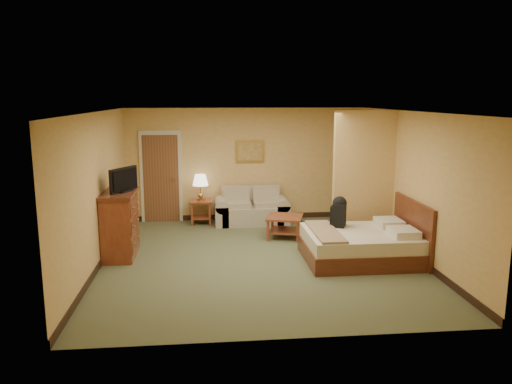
{
  "coord_description": "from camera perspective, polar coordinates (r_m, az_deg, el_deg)",
  "views": [
    {
      "loc": [
        -0.92,
        -8.46,
        2.85
      ],
      "look_at": [
        -0.0,
        0.6,
        1.1
      ],
      "focal_mm": 35.0,
      "sensor_mm": 36.0,
      "label": 1
    }
  ],
  "objects": [
    {
      "name": "loveseat",
      "position": [
        11.38,
        -0.5,
        -2.24
      ],
      "size": [
        1.66,
        0.77,
        0.84
      ],
      "color": "tan",
      "rests_on": "floor"
    },
    {
      "name": "right_wall",
      "position": [
        9.35,
        17.42,
        0.8
      ],
      "size": [
        0.02,
        6.0,
        2.6
      ],
      "primitive_type": "cube",
      "color": "tan",
      "rests_on": "floor"
    },
    {
      "name": "baseboard",
      "position": [
        11.82,
        -1.15,
        -2.8
      ],
      "size": [
        5.5,
        0.02,
        0.12
      ],
      "primitive_type": "cube",
      "color": "black",
      "rests_on": "floor"
    },
    {
      "name": "side_table",
      "position": [
        11.39,
        -6.31,
        -1.84
      ],
      "size": [
        0.5,
        0.5,
        0.55
      ],
      "color": "maroon",
      "rests_on": "floor"
    },
    {
      "name": "floor",
      "position": [
        8.98,
        0.4,
        -7.67
      ],
      "size": [
        6.0,
        6.0,
        0.0
      ],
      "primitive_type": "plane",
      "color": "#555A3A",
      "rests_on": "ground"
    },
    {
      "name": "bed",
      "position": [
        9.05,
        12.18,
        -5.85
      ],
      "size": [
        1.95,
        1.64,
        1.06
      ],
      "color": "#522213",
      "rests_on": "floor"
    },
    {
      "name": "coffee_table",
      "position": [
        10.23,
        3.31,
        -3.47
      ],
      "size": [
        0.87,
        0.87,
        0.45
      ],
      "rotation": [
        0.0,
        0.0,
        -0.28
      ],
      "color": "maroon",
      "rests_on": "floor"
    },
    {
      "name": "door",
      "position": [
        11.62,
        -10.8,
        1.66
      ],
      "size": [
        0.94,
        0.16,
        2.1
      ],
      "color": "beige",
      "rests_on": "floor"
    },
    {
      "name": "partition",
      "position": [
        10.0,
        12.18,
        1.68
      ],
      "size": [
        1.2,
        0.15,
        2.6
      ],
      "primitive_type": "cube",
      "color": "tan",
      "rests_on": "floor"
    },
    {
      "name": "dresser",
      "position": [
        9.29,
        -15.27,
        -3.56
      ],
      "size": [
        0.59,
        1.12,
        1.19
      ],
      "color": "maroon",
      "rests_on": "floor"
    },
    {
      "name": "tv",
      "position": [
        9.11,
        -14.9,
        1.3
      ],
      "size": [
        0.4,
        0.65,
        0.44
      ],
      "rotation": [
        0.0,
        0.0,
        -0.51
      ],
      "color": "black",
      "rests_on": "dresser"
    },
    {
      "name": "back_wall",
      "position": [
        11.6,
        -1.18,
        3.17
      ],
      "size": [
        5.5,
        0.02,
        2.6
      ],
      "primitive_type": "cube",
      "color": "tan",
      "rests_on": "floor"
    },
    {
      "name": "table_lamp",
      "position": [
        11.27,
        -6.38,
        1.29
      ],
      "size": [
        0.35,
        0.35,
        0.58
      ],
      "color": "#A3753B",
      "rests_on": "side_table"
    },
    {
      "name": "backpack",
      "position": [
        9.2,
        9.51,
        -2.1
      ],
      "size": [
        0.33,
        0.38,
        0.56
      ],
      "rotation": [
        0.0,
        0.0,
        -0.41
      ],
      "color": "black",
      "rests_on": "bed"
    },
    {
      "name": "left_wall",
      "position": [
        8.8,
        -17.69,
        0.18
      ],
      "size": [
        0.02,
        6.0,
        2.6
      ],
      "primitive_type": "cube",
      "color": "tan",
      "rests_on": "floor"
    },
    {
      "name": "wall_picture",
      "position": [
        11.55,
        -0.69,
        4.64
      ],
      "size": [
        0.66,
        0.04,
        0.51
      ],
      "color": "#B78E3F",
      "rests_on": "back_wall"
    },
    {
      "name": "ceiling",
      "position": [
        8.51,
        0.43,
        9.16
      ],
      "size": [
        6.0,
        6.0,
        0.0
      ],
      "primitive_type": "plane",
      "rotation": [
        3.14,
        0.0,
        0.0
      ],
      "color": "white",
      "rests_on": "back_wall"
    }
  ]
}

